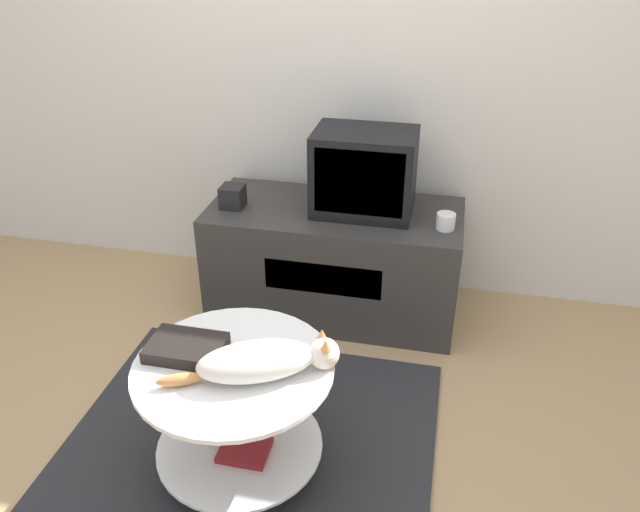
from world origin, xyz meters
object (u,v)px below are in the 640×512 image
Objects in this scene: speaker at (233,197)px; cat at (264,360)px; tv at (364,172)px; dvd_box at (186,348)px.

speaker reaches higher than cat.
speaker is 0.20× the size of cat.
cat is at bearing -96.54° from tv.
tv reaches higher than cat.
tv is 0.84× the size of cat.
speaker is at bearing 100.49° from dvd_box.
tv is at bearing 8.52° from speaker.
dvd_box is at bearing -79.51° from speaker.
speaker reaches higher than dvd_box.
tv is at bearing 69.31° from dvd_box.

